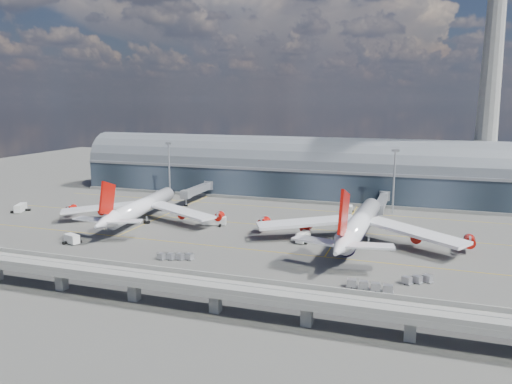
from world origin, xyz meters
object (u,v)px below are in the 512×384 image
(service_truck_3, at_px, (303,237))
(service_truck_4, at_px, (349,209))
(airliner_left, at_px, (140,207))
(service_truck_5, at_px, (124,212))
(service_truck_2, at_px, (214,221))
(service_truck_0, at_px, (21,208))
(floodlight_mast_right, at_px, (394,180))
(airliner_right, at_px, (359,225))
(cargo_train_1, at_px, (369,286))
(cargo_train_2, at_px, (417,280))
(floodlight_mast_left, at_px, (169,169))
(control_tower, at_px, (490,83))
(cargo_train_0, at_px, (175,257))
(service_truck_1, at_px, (72,239))

(service_truck_3, height_order, service_truck_4, service_truck_3)
(airliner_left, distance_m, service_truck_5, 14.09)
(service_truck_2, bearing_deg, service_truck_0, 76.90)
(floodlight_mast_right, distance_m, airliner_right, 49.07)
(cargo_train_1, relative_size, cargo_train_2, 1.45)
(floodlight_mast_left, relative_size, airliner_left, 0.39)
(service_truck_4, xyz_separation_m, cargo_train_2, (27.19, -72.81, -0.55))
(airliner_right, bearing_deg, airliner_left, -179.46)
(control_tower, relative_size, cargo_train_0, 9.69)
(cargo_train_1, bearing_deg, floodlight_mast_left, 42.74)
(control_tower, bearing_deg, service_truck_1, -140.63)
(service_truck_2, relative_size, cargo_train_2, 1.14)
(control_tower, height_order, floodlight_mast_right, control_tower)
(floodlight_mast_left, height_order, service_truck_0, floodlight_mast_left)
(service_truck_1, distance_m, service_truck_4, 105.01)
(airliner_left, bearing_deg, control_tower, 24.11)
(floodlight_mast_left, xyz_separation_m, floodlight_mast_right, (100.00, 0.00, 0.00))
(service_truck_3, xyz_separation_m, service_truck_4, (8.01, 46.31, -0.14))
(floodlight_mast_left, distance_m, floodlight_mast_right, 100.00)
(service_truck_0, xyz_separation_m, service_truck_4, (126.48, 40.71, -0.17))
(service_truck_3, bearing_deg, cargo_train_0, -126.99)
(service_truck_0, relative_size, cargo_train_0, 0.78)
(floodlight_mast_right, height_order, cargo_train_1, floodlight_mast_right)
(control_tower, xyz_separation_m, cargo_train_2, (-24.24, -106.45, -50.68))
(service_truck_0, xyz_separation_m, cargo_train_0, (88.07, -34.70, -0.77))
(cargo_train_1, bearing_deg, airliner_right, 4.67)
(service_truck_0, bearing_deg, service_truck_1, -56.42)
(service_truck_3, height_order, cargo_train_2, service_truck_3)
(airliner_right, bearing_deg, floodlight_mast_left, 154.75)
(cargo_train_0, bearing_deg, cargo_train_2, -71.87)
(service_truck_0, bearing_deg, control_tower, -1.86)
(airliner_right, bearing_deg, floodlight_mast_right, 83.18)
(cargo_train_0, xyz_separation_m, cargo_train_2, (65.59, 2.60, 0.04))
(airliner_left, distance_m, service_truck_1, 32.36)
(service_truck_0, xyz_separation_m, service_truck_2, (82.93, 5.09, -0.05))
(service_truck_2, height_order, cargo_train_2, service_truck_2)
(airliner_left, xyz_separation_m, service_truck_2, (27.61, 4.40, -4.07))
(service_truck_0, relative_size, service_truck_4, 1.53)
(service_truck_3, bearing_deg, service_truck_2, 172.51)
(airliner_right, xyz_separation_m, service_truck_5, (-91.72, 8.85, -4.41))
(service_truck_0, relative_size, service_truck_5, 1.31)
(service_truck_5, bearing_deg, service_truck_4, -5.92)
(service_truck_5, relative_size, cargo_train_0, 0.59)
(floodlight_mast_right, bearing_deg, service_truck_1, -140.36)
(control_tower, height_order, cargo_train_0, control_tower)
(service_truck_1, xyz_separation_m, service_truck_2, (33.27, 35.99, 0.09))
(airliner_left, bearing_deg, service_truck_4, 22.46)
(cargo_train_0, distance_m, cargo_train_2, 65.64)
(airliner_left, bearing_deg, service_truck_1, -107.05)
(service_truck_4, distance_m, service_truck_5, 89.30)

